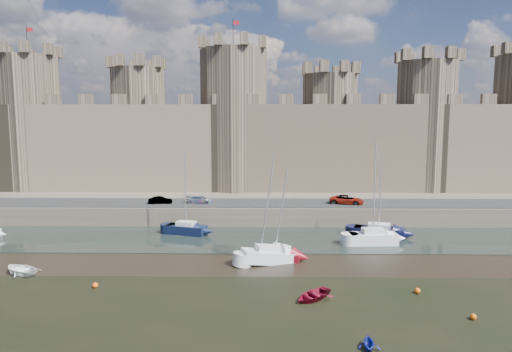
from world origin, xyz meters
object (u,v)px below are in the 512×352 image
object	(u,v)px
car_1	(160,200)
sailboat_2	(373,237)
car_3	(347,200)
sailboat_3	(379,231)
car_2	(200,200)
sailboat_1	(186,228)
sailboat_4	(281,253)
sailboat_5	(268,255)

from	to	relation	value
car_1	sailboat_2	xyz separation A→B (m)	(26.61, -11.27, -2.14)
car_3	sailboat_3	bearing A→B (deg)	-147.20
sailboat_2	car_3	bearing A→B (deg)	91.06
car_2	sailboat_2	world-z (taller)	sailboat_2
car_2	car_3	bearing A→B (deg)	-79.99
sailboat_1	sailboat_3	world-z (taller)	sailboat_3
car_1	car_2	xyz separation A→B (m)	(5.46, 0.40, 0.03)
car_3	sailboat_2	world-z (taller)	sailboat_2
car_2	sailboat_3	world-z (taller)	sailboat_3
sailboat_4	sailboat_5	world-z (taller)	sailboat_5
sailboat_1	sailboat_2	xyz separation A→B (m)	(21.91, -4.25, 0.10)
car_3	sailboat_5	world-z (taller)	sailboat_5
car_2	sailboat_3	xyz separation A→B (m)	(22.69, -8.34, -2.27)
sailboat_3	car_1	bearing A→B (deg)	-178.99
sailboat_5	sailboat_2	bearing A→B (deg)	9.82
car_2	sailboat_1	world-z (taller)	sailboat_1
sailboat_5	car_2	bearing A→B (deg)	96.75
sailboat_2	sailboat_3	bearing A→B (deg)	61.72
car_1	sailboat_2	bearing A→B (deg)	-119.26
sailboat_2	car_1	bearing A→B (deg)	153.50
sailboat_5	car_3	bearing A→B (deg)	39.03
car_3	sailboat_1	xyz separation A→B (m)	(-20.99, -7.18, -2.35)
sailboat_3	sailboat_4	distance (m)	15.14
sailboat_4	sailboat_1	bearing A→B (deg)	156.69
car_3	sailboat_1	size ratio (longest dim) A/B	0.46
car_3	sailboat_4	xyz separation A→B (m)	(-9.69, -17.14, -2.44)
sailboat_2	sailboat_5	world-z (taller)	sailboat_2
sailboat_2	sailboat_4	bearing A→B (deg)	-155.24
sailboat_2	sailboat_4	xyz separation A→B (m)	(-10.60, -5.71, -0.18)
car_3	sailboat_2	xyz separation A→B (m)	(0.92, -11.43, -2.25)
car_2	sailboat_4	bearing A→B (deg)	-138.03
sailboat_1	sailboat_3	bearing A→B (deg)	15.09
car_1	car_2	world-z (taller)	car_2
car_2	car_1	bearing A→B (deg)	104.95
car_2	sailboat_5	xyz separation A→B (m)	(9.16, -18.46, -2.27)
sailboat_4	sailboat_5	size ratio (longest dim) A/B	0.85
car_2	sailboat_5	world-z (taller)	sailboat_5
sailboat_1	sailboat_5	xyz separation A→B (m)	(9.92, -11.02, -0.01)
sailboat_1	sailboat_2	size ratio (longest dim) A/B	0.87
sailboat_2	sailboat_5	bearing A→B (deg)	-154.07
sailboat_1	sailboat_2	distance (m)	22.32
sailboat_1	sailboat_5	size ratio (longest dim) A/B	0.90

